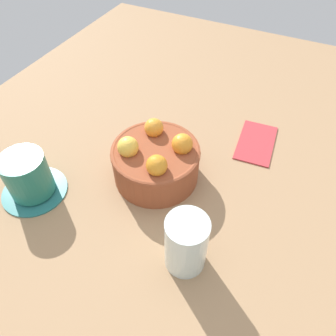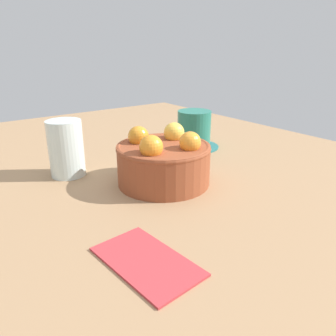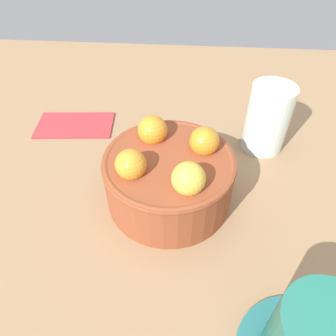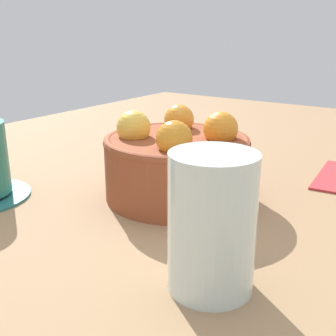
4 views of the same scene
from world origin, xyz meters
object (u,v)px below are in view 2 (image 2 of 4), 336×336
Objects in this scene: water_glass at (66,148)px; folded_napkin at (147,260)px; terracotta_bowl at (164,160)px.

folded_napkin is at bearing 174.74° from water_glass.
terracotta_bowl is at bearing -138.65° from water_glass.
folded_napkin is (-31.51, 2.90, -4.96)cm from water_glass.
water_glass is at bearing -5.26° from folded_napkin.
terracotta_bowl is 1.57× the size of water_glass.
water_glass is 0.81× the size of folded_napkin.
terracotta_bowl is 18.57cm from water_glass.
terracotta_bowl is 23.56cm from folded_napkin.
water_glass is (13.92, 12.25, 0.96)cm from terracotta_bowl.
water_glass is 32.03cm from folded_napkin.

